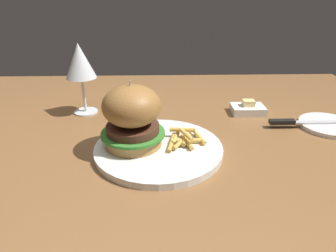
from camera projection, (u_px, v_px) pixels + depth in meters
dining_table at (166, 159)px, 0.75m from camera, size 1.29×0.93×0.74m
main_plate at (159, 149)px, 0.61m from camera, size 0.26×0.26×0.01m
burger_sandwich at (132, 116)px, 0.59m from camera, size 0.13×0.13×0.13m
fries_pile at (184, 139)px, 0.62m from camera, size 0.08×0.08×0.02m
wine_glass at (80, 63)px, 0.74m from camera, size 0.08×0.08×0.18m
bread_plate at (328, 124)px, 0.72m from camera, size 0.14×0.14×0.01m
table_knife at (307, 121)px, 0.72m from camera, size 0.23×0.02×0.01m
butter_dish at (248, 109)px, 0.79m from camera, size 0.09×0.06×0.04m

